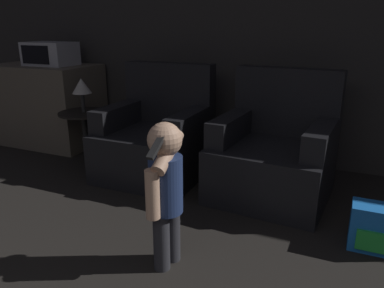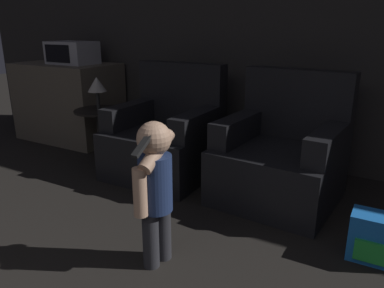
# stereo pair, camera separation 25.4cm
# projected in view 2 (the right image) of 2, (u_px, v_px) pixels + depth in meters

# --- Properties ---
(wall_back) EXTENTS (8.40, 0.05, 2.60)m
(wall_back) POSITION_uv_depth(u_px,v_px,m) (295.00, 28.00, 3.36)
(wall_back) COLOR #33302D
(wall_back) RESTS_ON ground_plane
(armchair_left) EXTENTS (0.87, 0.85, 0.99)m
(armchair_left) POSITION_uv_depth(u_px,v_px,m) (166.00, 138.00, 3.43)
(armchair_left) COLOR black
(armchair_left) RESTS_ON ground_plane
(armchair_right) EXTENTS (0.93, 0.91, 0.99)m
(armchair_right) POSITION_uv_depth(u_px,v_px,m) (281.00, 157.00, 2.92)
(armchair_right) COLOR black
(armchair_right) RESTS_ON ground_plane
(person_toddler) EXTENTS (0.19, 0.33, 0.85)m
(person_toddler) POSITION_uv_depth(u_px,v_px,m) (155.00, 183.00, 2.04)
(person_toddler) COLOR #28282D
(person_toddler) RESTS_ON ground_plane
(toy_backpack) EXTENTS (0.28, 0.20, 0.29)m
(toy_backpack) POSITION_uv_depth(u_px,v_px,m) (375.00, 238.00, 2.17)
(toy_backpack) COLOR blue
(toy_backpack) RESTS_ON ground_plane
(kitchen_counter) EXTENTS (1.18, 0.70, 0.90)m
(kitchen_counter) POSITION_uv_depth(u_px,v_px,m) (69.00, 102.00, 4.45)
(kitchen_counter) COLOR #665B4C
(kitchen_counter) RESTS_ON ground_plane
(microwave) EXTENTS (0.52, 0.36, 0.25)m
(microwave) POSITION_uv_depth(u_px,v_px,m) (72.00, 53.00, 4.22)
(microwave) COLOR #B7B7BC
(microwave) RESTS_ON kitchen_counter
(side_table) EXTENTS (0.48, 0.48, 0.53)m
(side_table) POSITION_uv_depth(u_px,v_px,m) (99.00, 118.00, 3.70)
(side_table) COLOR black
(side_table) RESTS_ON ground_plane
(lamp) EXTENTS (0.18, 0.18, 0.32)m
(lamp) POSITION_uv_depth(u_px,v_px,m) (97.00, 85.00, 3.60)
(lamp) COLOR #262626
(lamp) RESTS_ON side_table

